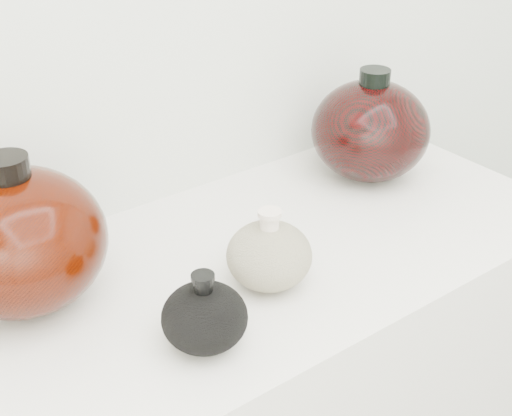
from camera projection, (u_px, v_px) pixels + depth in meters
black_gourd_vase at (205, 317)px, 0.92m from camera, size 0.14×0.14×0.11m
cream_gourd_vase at (269, 255)px, 1.04m from camera, size 0.13×0.13×0.12m
left_round_pot at (20, 240)px, 0.98m from camera, size 0.26×0.26×0.23m
right_round_pot at (370, 130)px, 1.32m from camera, size 0.27×0.27×0.21m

